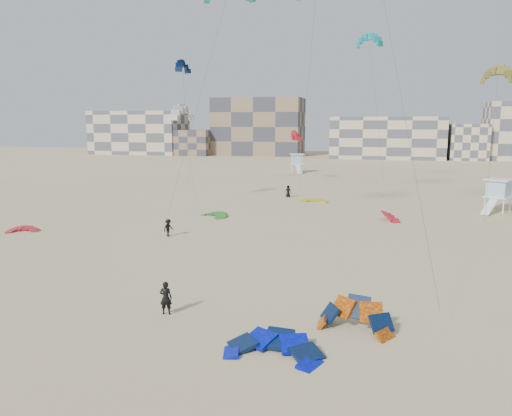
% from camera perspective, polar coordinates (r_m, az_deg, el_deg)
% --- Properties ---
extents(ground, '(320.00, 320.00, 0.00)m').
position_cam_1_polar(ground, '(26.99, -7.71, -13.38)').
color(ground, '#C4B383').
rests_on(ground, ground).
extents(kite_ground_blue, '(4.96, 5.19, 2.60)m').
position_cam_1_polar(kite_ground_blue, '(23.97, 1.90, -16.42)').
color(kite_ground_blue, '#0216D4').
rests_on(kite_ground_blue, ground).
extents(kite_ground_orange, '(4.87, 4.80, 3.99)m').
position_cam_1_polar(kite_ground_orange, '(26.88, 11.13, -13.58)').
color(kite_ground_orange, orange).
rests_on(kite_ground_orange, ground).
extents(kite_ground_red, '(3.95, 4.04, 1.34)m').
position_cam_1_polar(kite_ground_red, '(53.92, -25.09, -2.44)').
color(kite_ground_red, red).
rests_on(kite_ground_red, ground).
extents(kite_ground_green, '(4.87, 4.92, 1.48)m').
position_cam_1_polar(kite_ground_green, '(56.71, -4.76, -0.97)').
color(kite_ground_green, green).
rests_on(kite_ground_green, ground).
extents(kite_ground_red_far, '(3.74, 3.61, 2.92)m').
position_cam_1_polar(kite_ground_red_far, '(56.27, 15.11, -1.36)').
color(kite_ground_red_far, red).
rests_on(kite_ground_red_far, ground).
extents(kite_ground_yellow, '(3.44, 3.64, 0.74)m').
position_cam_1_polar(kite_ground_yellow, '(67.31, 6.66, 0.71)').
color(kite_ground_yellow, gold).
rests_on(kite_ground_yellow, ground).
extents(kitesurfer_main, '(0.76, 0.56, 1.89)m').
position_cam_1_polar(kitesurfer_main, '(28.57, -10.27, -10.07)').
color(kitesurfer_main, black).
rests_on(kitesurfer_main, ground).
extents(kitesurfer_c, '(1.00, 1.22, 1.65)m').
position_cam_1_polar(kitesurfer_c, '(47.30, -9.99, -2.24)').
color(kitesurfer_c, black).
rests_on(kitesurfer_c, ground).
extents(kitesurfer_e, '(0.93, 0.72, 1.69)m').
position_cam_1_polar(kitesurfer_e, '(71.00, 3.70, 1.92)').
color(kitesurfer_e, black).
rests_on(kitesurfer_e, ground).
extents(kite_fly_grey, '(6.60, 8.71, 11.80)m').
position_cam_1_polar(kite_fly_grey, '(66.29, -8.39, 10.53)').
color(kite_fly_grey, silver).
rests_on(kite_fly_grey, ground).
extents(kite_fly_olive, '(4.85, 10.99, 15.76)m').
position_cam_1_polar(kite_fly_olive, '(60.88, 25.92, 13.37)').
color(kite_fly_olive, brown).
rests_on(kite_fly_olive, ground).
extents(kite_fly_navy, '(5.12, 8.54, 19.07)m').
position_cam_1_polar(kite_fly_navy, '(81.17, -8.36, 15.58)').
color(kite_fly_navy, '#0A193B').
rests_on(kite_fly_navy, ground).
extents(kite_fly_teal_b, '(5.84, 9.28, 23.27)m').
position_cam_1_polar(kite_fly_teal_b, '(84.66, 12.80, 18.04)').
color(kite_fly_teal_b, teal).
rests_on(kite_fly_teal_b, ground).
extents(kite_fly_red, '(5.34, 7.77, 8.39)m').
position_cam_1_polar(kite_fly_red, '(89.97, 4.57, 8.15)').
color(kite_fly_red, red).
rests_on(kite_fly_red, ground).
extents(lifeguard_tower_near, '(3.79, 5.88, 3.91)m').
position_cam_1_polar(lifeguard_tower_near, '(65.79, 25.94, 1.28)').
color(lifeguard_tower_near, white).
rests_on(lifeguard_tower_near, ground).
extents(lifeguard_tower_far, '(3.55, 5.82, 3.95)m').
position_cam_1_polar(lifeguard_tower_far, '(105.37, 4.70, 5.10)').
color(lifeguard_tower_far, white).
rests_on(lifeguard_tower_far, ground).
extents(condo_west_a, '(30.00, 15.00, 14.00)m').
position_cam_1_polar(condo_west_a, '(172.40, -13.20, 8.39)').
color(condo_west_a, beige).
rests_on(condo_west_a, ground).
extents(condo_west_b, '(28.00, 14.00, 18.00)m').
position_cam_1_polar(condo_west_b, '(161.83, 0.28, 9.27)').
color(condo_west_b, '#876E51').
rests_on(condo_west_b, ground).
extents(condo_mid, '(32.00, 16.00, 12.00)m').
position_cam_1_polar(condo_mid, '(152.99, 14.73, 7.80)').
color(condo_mid, beige).
rests_on(condo_mid, ground).
extents(condo_fill_left, '(12.00, 10.00, 8.00)m').
position_cam_1_polar(condo_fill_left, '(162.37, -7.16, 7.43)').
color(condo_fill_left, '#876E51').
rests_on(condo_fill_left, ground).
extents(condo_fill_right, '(10.00, 10.00, 10.00)m').
position_cam_1_polar(condo_fill_right, '(152.69, 23.05, 6.96)').
color(condo_fill_right, beige).
rests_on(condo_fill_right, ground).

